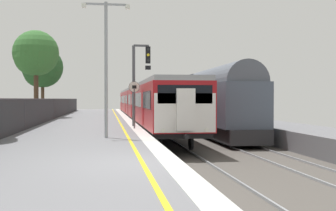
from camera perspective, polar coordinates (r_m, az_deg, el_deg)
The scene contains 8 objects.
ground at distance 11.47m, azimuth 11.73°, elevation -10.32°, with size 17.40×110.00×1.21m.
commuter_train_at_platform at distance 38.57m, azimuth -3.47°, elevation 0.39°, with size 2.83×42.39×3.81m.
freight_train_adjacent_track at distance 33.59m, azimuth 4.19°, elevation 0.78°, with size 2.60×25.16×4.65m.
signal_gantry at distance 24.72m, azimuth -4.09°, elevation 4.18°, with size 1.10×0.24×4.84m.
speed_limit_sign at distance 22.66m, azimuth -4.65°, elevation 0.97°, with size 0.59×0.08×2.57m.
platform_lamp_mid at distance 17.57m, azimuth -8.50°, elevation 6.50°, with size 2.00×0.20×5.66m.
background_tree_left at distance 49.07m, azimuth -16.99°, elevation 4.86°, with size 4.60×4.60×7.50m.
background_tree_right at distance 38.14m, azimuth -17.84°, elevation 6.65°, with size 3.97×3.97×7.61m.
Camera 1 is at (-1.24, -10.56, 1.62)m, focal length 44.39 mm.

